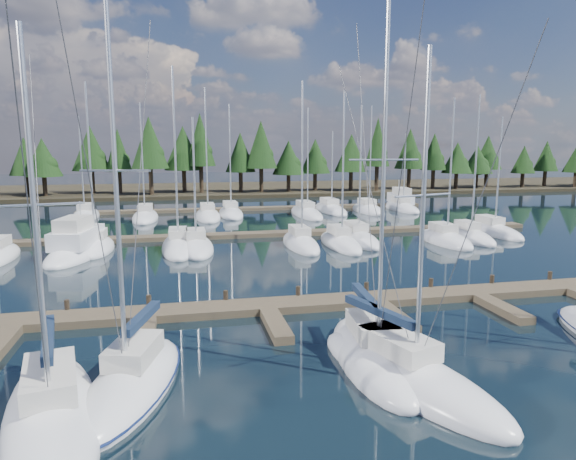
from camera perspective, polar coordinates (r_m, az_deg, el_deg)
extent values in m
plane|color=black|center=(40.02, 3.10, -3.02)|extent=(260.00, 260.00, 0.00)
cube|color=#2F281A|center=(98.60, -6.09, 4.53)|extent=(220.00, 30.00, 0.60)
cube|color=brown|center=(28.94, 9.39, -7.60)|extent=(44.00, 2.00, 0.40)
cube|color=brown|center=(24.27, -15.65, -11.21)|extent=(0.90, 4.00, 0.40)
cube|color=brown|center=(24.59, -1.32, -10.58)|extent=(0.90, 4.00, 0.40)
cube|color=brown|center=(26.31, 11.81, -9.42)|extent=(0.90, 4.00, 0.40)
cube|color=brown|center=(29.19, 22.75, -8.08)|extent=(0.90, 4.00, 0.40)
cylinder|color=#30261B|center=(28.50, -23.32, -8.01)|extent=(0.26, 0.26, 0.90)
cylinder|color=#30261B|center=(27.97, -15.19, -7.88)|extent=(0.26, 0.26, 0.90)
cylinder|color=#30261B|center=(28.02, -6.93, -7.58)|extent=(0.26, 0.26, 0.90)
cylinder|color=#30261B|center=(28.62, 1.13, -7.14)|extent=(0.26, 0.26, 0.90)
cylinder|color=#30261B|center=(29.76, 8.70, -6.60)|extent=(0.26, 0.26, 0.90)
cylinder|color=#30261B|center=(31.37, 15.58, -6.01)|extent=(0.26, 0.26, 0.90)
cylinder|color=#30261B|center=(33.39, 21.71, -5.41)|extent=(0.26, 0.26, 0.90)
cylinder|color=#30261B|center=(35.74, 27.07, -4.83)|extent=(0.26, 0.26, 0.90)
cube|color=brown|center=(49.52, 0.07, -0.36)|extent=(50.00, 1.80, 0.40)
cube|color=brown|center=(69.00, -3.44, 2.40)|extent=(46.00, 1.80, 0.40)
ellipsoid|color=white|center=(18.47, -24.72, -18.75)|extent=(4.82, 10.47, 1.90)
cube|color=beige|center=(18.41, -24.97, -14.72)|extent=(2.18, 3.48, 0.70)
cylinder|color=silver|center=(16.06, -26.27, 0.60)|extent=(0.19, 0.19, 10.83)
cylinder|color=silver|center=(19.27, -25.07, -11.25)|extent=(1.02, 4.38, 0.12)
cube|color=#15233A|center=(19.22, -25.10, -10.83)|extent=(1.21, 4.23, 0.30)
cylinder|color=silver|center=(16.00, -26.41, 2.51)|extent=(2.50, 0.58, 0.07)
cylinder|color=#3F3F44|center=(13.94, -26.55, -1.26)|extent=(0.92, 4.29, 11.14)
cylinder|color=#3F3F44|center=(18.74, -25.93, 1.28)|extent=(1.12, 5.28, 11.14)
ellipsoid|color=white|center=(19.75, -17.00, -16.38)|extent=(4.63, 8.38, 1.90)
cube|color=beige|center=(19.61, -16.76, -12.73)|extent=(2.06, 2.84, 0.70)
cylinder|color=silver|center=(17.53, -18.55, 4.26)|extent=(0.20, 0.20, 12.36)
cylinder|color=silver|center=(20.19, -15.92, -9.76)|extent=(1.06, 3.41, 0.12)
cube|color=#15233A|center=(20.14, -15.94, -9.36)|extent=(1.24, 3.32, 0.30)
cylinder|color=silver|center=(17.49, -18.66, 6.27)|extent=(2.26, 0.69, 0.07)
cylinder|color=#3F3F44|center=(15.97, -20.81, 3.13)|extent=(0.96, 3.34, 12.67)
cylinder|color=#3F3F44|center=(19.51, -16.22, 4.41)|extent=(1.17, 4.11, 12.67)
ellipsoid|color=#0D1A43|center=(19.72, -17.01, -16.20)|extent=(4.82, 8.71, 0.18)
ellipsoid|color=white|center=(21.48, 9.60, -13.91)|extent=(3.72, 8.90, 1.90)
cube|color=beige|center=(21.42, 9.37, -10.52)|extent=(1.86, 2.91, 0.70)
cylinder|color=silver|center=(19.36, 10.56, 5.78)|extent=(0.17, 0.17, 12.86)
cylinder|color=silver|center=(22.13, 8.67, -7.79)|extent=(0.48, 3.81, 0.12)
cube|color=#15233A|center=(22.09, 8.68, -7.42)|extent=(0.69, 3.65, 0.30)
cylinder|color=silver|center=(19.33, 10.61, 7.68)|extent=(2.62, 0.32, 0.07)
cylinder|color=#3F3F44|center=(17.61, 12.33, 4.88)|extent=(0.38, 3.74, 13.17)
cylinder|color=#3F3F44|center=(21.57, 8.74, 5.78)|extent=(0.46, 4.60, 13.17)
ellipsoid|color=white|center=(20.07, 12.99, -15.76)|extent=(5.53, 9.94, 1.90)
cube|color=beige|center=(19.92, 12.18, -12.17)|extent=(2.38, 3.37, 0.70)
cylinder|color=silver|center=(17.99, 14.75, 2.05)|extent=(0.20, 0.20, 10.79)
cylinder|color=silver|center=(20.47, 10.09, -9.27)|extent=(1.38, 4.04, 0.12)
cube|color=#15233A|center=(20.42, 10.10, -8.87)|extent=(1.54, 3.93, 0.30)
cylinder|color=silver|center=(17.93, 14.83, 3.76)|extent=(2.41, 0.82, 0.07)
cylinder|color=#3F3F44|center=(16.62, 19.67, 0.70)|extent=(1.28, 3.95, 11.10)
cylinder|color=#3F3F44|center=(19.88, 9.64, 2.46)|extent=(1.56, 4.86, 11.11)
ellipsoid|color=white|center=(45.20, -20.53, -1.97)|extent=(2.77, 7.61, 1.90)
cube|color=beige|center=(45.36, -20.55, -0.39)|extent=(1.52, 2.44, 0.70)
cylinder|color=silver|center=(44.05, -21.14, 7.01)|extent=(0.16, 0.16, 12.48)
ellipsoid|color=white|center=(43.66, -12.06, -1.96)|extent=(2.76, 9.71, 1.90)
cube|color=beige|center=(43.92, -12.12, -0.31)|extent=(1.52, 3.11, 0.70)
cylinder|color=silver|center=(42.35, -12.42, 8.18)|extent=(0.16, 0.16, 13.71)
ellipsoid|color=white|center=(43.12, -10.16, -2.04)|extent=(2.82, 8.40, 1.90)
cube|color=beige|center=(43.32, -10.23, -0.38)|extent=(1.55, 2.69, 0.70)
cylinder|color=silver|center=(41.95, -10.37, 5.56)|extent=(0.16, 0.16, 9.79)
ellipsoid|color=white|center=(44.10, 1.41, -1.64)|extent=(2.52, 8.74, 1.90)
cube|color=beige|center=(44.31, 1.28, -0.01)|extent=(1.38, 2.80, 0.70)
cylinder|color=silver|center=(42.88, 1.59, 7.76)|extent=(0.16, 0.16, 12.74)
ellipsoid|color=white|center=(44.46, 5.81, -1.60)|extent=(2.46, 8.79, 1.90)
cube|color=beige|center=(44.66, 5.66, 0.02)|extent=(1.35, 2.81, 0.70)
cylinder|color=silver|center=(43.27, 6.14, 7.24)|extent=(0.16, 0.16, 12.01)
ellipsoid|color=white|center=(46.83, 7.67, -1.07)|extent=(2.69, 9.48, 1.90)
cube|color=beige|center=(47.06, 7.50, 0.47)|extent=(1.48, 3.03, 0.70)
cylinder|color=silver|center=(45.66, 8.04, 6.68)|extent=(0.16, 0.16, 11.01)
ellipsoid|color=white|center=(47.82, 17.01, -1.19)|extent=(2.81, 8.17, 1.90)
cube|color=beige|center=(47.98, 16.84, 0.31)|extent=(1.55, 2.61, 0.70)
cylinder|color=silver|center=(46.75, 17.65, 6.75)|extent=(0.16, 0.16, 11.58)
ellipsoid|color=white|center=(49.93, 19.46, -0.88)|extent=(2.43, 7.74, 1.90)
cube|color=beige|center=(50.06, 19.30, 0.55)|extent=(1.34, 2.48, 0.70)
cylinder|color=silver|center=(48.90, 20.14, 6.94)|extent=(0.16, 0.16, 11.97)
ellipsoid|color=white|center=(54.20, 21.71, -0.23)|extent=(2.60, 9.32, 1.90)
cube|color=beige|center=(54.41, 21.51, 1.09)|extent=(1.43, 2.98, 0.70)
cylinder|color=silver|center=(53.21, 22.38, 6.04)|extent=(0.16, 0.16, 10.26)
ellipsoid|color=white|center=(65.84, -21.56, 1.37)|extent=(2.89, 9.23, 1.90)
cube|color=beige|center=(66.15, -21.56, 2.46)|extent=(1.59, 2.95, 0.70)
cylinder|color=silver|center=(64.87, -21.96, 6.84)|extent=(0.16, 0.16, 10.91)
ellipsoid|color=white|center=(62.51, -15.57, 1.29)|extent=(2.92, 9.89, 1.90)
cube|color=beige|center=(62.85, -15.59, 2.44)|extent=(1.61, 3.16, 0.70)
cylinder|color=silver|center=(61.46, -15.88, 7.71)|extent=(0.16, 0.16, 12.32)
ellipsoid|color=white|center=(61.99, -8.89, 1.46)|extent=(2.89, 9.79, 1.90)
cube|color=beige|center=(62.32, -8.95, 2.61)|extent=(1.59, 3.13, 0.70)
cylinder|color=silver|center=(60.92, -9.06, 8.78)|extent=(0.16, 0.16, 14.11)
ellipsoid|color=white|center=(63.83, -6.38, 1.74)|extent=(2.88, 9.41, 1.90)
cube|color=beige|center=(64.15, -6.44, 2.86)|extent=(1.58, 3.01, 0.70)
cylinder|color=silver|center=(62.81, -6.45, 8.09)|extent=(0.16, 0.16, 12.43)
ellipsoid|color=white|center=(63.76, 2.05, 1.79)|extent=(2.90, 11.34, 1.90)
cube|color=beige|center=(64.16, 1.93, 2.92)|extent=(1.59, 3.63, 0.70)
cylinder|color=silver|center=(62.67, 2.22, 7.95)|extent=(0.16, 0.16, 12.02)
ellipsoid|color=white|center=(67.47, 4.73, 2.18)|extent=(2.99, 10.90, 1.90)
cube|color=beige|center=(67.85, 4.61, 3.25)|extent=(1.64, 3.49, 0.70)
cylinder|color=silver|center=(66.48, 4.93, 6.85)|extent=(0.16, 0.16, 9.34)
ellipsoid|color=white|center=(67.72, 8.87, 2.13)|extent=(2.99, 8.70, 1.90)
cube|color=beige|center=(67.98, 8.77, 3.18)|extent=(1.64, 2.78, 0.70)
cylinder|color=silver|center=(66.80, 9.16, 8.14)|extent=(0.16, 0.16, 12.50)
ellipsoid|color=white|center=(70.38, 12.52, 2.29)|extent=(2.75, 9.04, 1.90)
cube|color=beige|center=(70.66, 12.40, 3.30)|extent=(1.51, 2.89, 0.70)
cylinder|color=silver|center=(69.53, 12.83, 6.67)|extent=(0.16, 0.16, 9.12)
ellipsoid|color=white|center=(43.80, -22.28, -2.50)|extent=(5.25, 10.63, 2.03)
cube|color=white|center=(43.55, -22.39, -0.73)|extent=(3.55, 5.97, 1.36)
cube|color=beige|center=(42.91, -22.72, 0.63)|extent=(2.50, 3.85, 1.02)
cylinder|color=silver|center=(44.23, -22.07, 1.81)|extent=(0.09, 0.09, 1.81)
ellipsoid|color=white|center=(72.47, 12.35, 2.46)|extent=(4.29, 9.74, 1.88)
cube|color=white|center=(72.33, 12.39, 3.45)|extent=(2.98, 5.43, 1.26)
cube|color=beige|center=(71.78, 12.53, 4.24)|extent=(2.12, 3.49, 0.94)
cylinder|color=silver|center=(73.08, 12.21, 4.83)|extent=(0.09, 0.09, 1.67)
cylinder|color=black|center=(94.48, -27.00, 4.49)|extent=(0.70, 0.70, 3.16)
cone|color=black|center=(94.28, -27.21, 7.31)|extent=(5.01, 5.01, 6.14)
ellipsoid|color=black|center=(94.19, -26.85, 6.48)|extent=(3.01, 3.01, 3.01)
cylinder|color=black|center=(90.55, -25.40, 4.42)|extent=(0.70, 0.70, 3.10)
cone|color=black|center=(90.34, -25.60, 7.30)|extent=(5.73, 5.73, 6.03)
ellipsoid|color=black|center=(90.27, -25.23, 6.45)|extent=(3.44, 3.44, 3.44)
cylinder|color=black|center=(92.31, -20.88, 5.01)|extent=(0.70, 0.70, 3.81)
cone|color=black|center=(92.11, -21.09, 8.49)|extent=(6.24, 6.24, 7.40)
ellipsoid|color=black|center=(92.06, -20.71, 7.45)|extent=(3.75, 3.75, 3.75)
cylinder|color=black|center=(90.93, -18.18, 5.05)|extent=(0.70, 0.70, 3.64)
cone|color=black|center=(90.72, -18.36, 8.42)|extent=(4.40, 4.40, 7.07)
ellipsoid|color=black|center=(90.70, -17.99, 7.41)|extent=(2.64, 2.64, 2.64)
cylinder|color=black|center=(86.81, -14.97, 5.22)|extent=(0.70, 0.70, 4.27)
cone|color=black|center=(86.61, -15.15, 9.37)|extent=(5.97, 5.97, 8.30)
ellipsoid|color=black|center=(86.60, -14.76, 8.13)|extent=(3.58, 3.58, 3.58)
cylinder|color=black|center=(90.31, -11.45, 5.35)|extent=(0.70, 0.70, 3.80)
cone|color=black|center=(90.11, -11.57, 8.91)|extent=(6.54, 6.54, 7.40)
ellipsoid|color=black|center=(90.14, -11.21, 7.84)|extent=(3.92, 3.92, 3.92)
cylinder|color=black|center=(88.89, -9.60, 5.58)|extent=(0.70, 0.70, 4.53)
cone|color=black|center=(88.71, -9.72, 9.88)|extent=(4.98, 4.98, 8.81)
ellipsoid|color=black|center=(88.73, -9.36, 8.59)|extent=(2.99, 2.99, 2.99)
cylinder|color=black|center=(89.42, -5.27, 5.35)|extent=(0.70, 0.70, 3.45)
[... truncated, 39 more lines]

